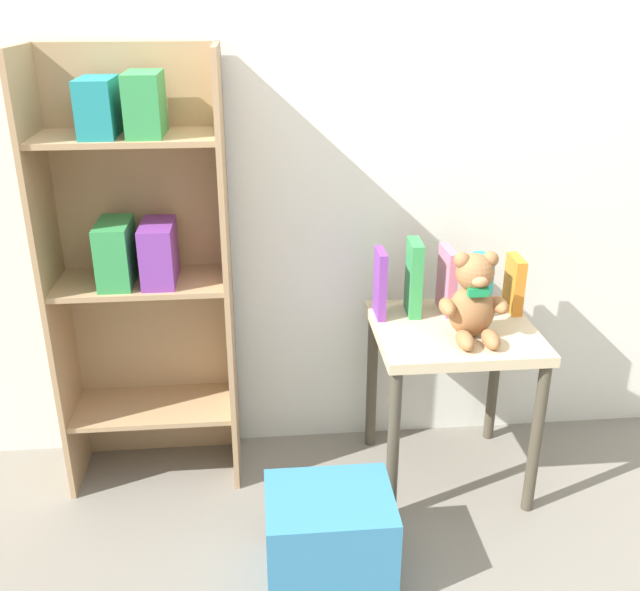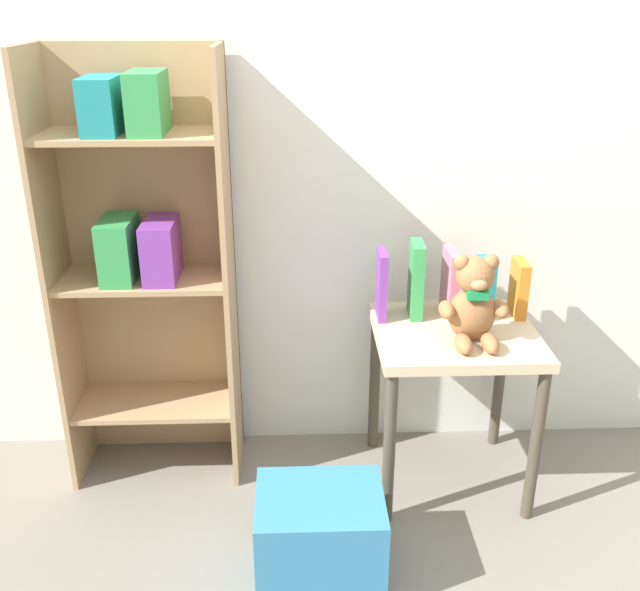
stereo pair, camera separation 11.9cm
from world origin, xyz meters
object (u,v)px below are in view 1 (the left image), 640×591
(bookshelf_side, at_px, (140,252))
(book_standing_purple, at_px, (380,284))
(book_standing_teal, at_px, (482,284))
(book_standing_green, at_px, (414,278))
(teddy_bear, at_px, (474,300))
(book_standing_orange, at_px, (514,284))
(storage_bin, at_px, (329,537))
(display_table, at_px, (453,353))
(book_standing_pink, at_px, (447,280))

(bookshelf_side, bearing_deg, book_standing_purple, -3.10)
(book_standing_teal, bearing_deg, book_standing_green, 174.86)
(teddy_bear, distance_m, book_standing_orange, 0.29)
(book_standing_green, relative_size, book_standing_orange, 1.34)
(teddy_bear, height_order, book_standing_teal, teddy_bear)
(bookshelf_side, bearing_deg, teddy_bear, -12.50)
(bookshelf_side, xyz_separation_m, storage_bin, (0.57, -0.62, -0.70))
(display_table, height_order, book_standing_green, book_standing_green)
(book_standing_purple, bearing_deg, book_standing_pink, 4.37)
(book_standing_pink, relative_size, book_standing_orange, 1.18)
(book_standing_green, xyz_separation_m, book_standing_teal, (0.24, -0.01, -0.03))
(display_table, height_order, book_standing_teal, book_standing_teal)
(display_table, height_order, teddy_bear, teddy_bear)
(book_standing_green, bearing_deg, bookshelf_side, -179.44)
(book_standing_green, relative_size, book_standing_teal, 1.28)
(book_standing_pink, xyz_separation_m, book_standing_orange, (0.24, -0.01, -0.02))
(book_standing_pink, bearing_deg, book_standing_teal, -10.61)
(teddy_bear, relative_size, book_standing_green, 1.10)
(display_table, distance_m, book_standing_green, 0.29)
(display_table, height_order, book_standing_orange, book_standing_orange)
(book_standing_pink, relative_size, storage_bin, 0.62)
(bookshelf_side, xyz_separation_m, book_standing_pink, (1.05, -0.03, -0.13))
(book_standing_orange, height_order, storage_bin, book_standing_orange)
(teddy_bear, distance_m, book_standing_purple, 0.33)
(bookshelf_side, relative_size, book_standing_purple, 6.27)
(display_table, bearing_deg, book_standing_orange, 26.97)
(bookshelf_side, distance_m, storage_bin, 1.10)
(book_standing_teal, xyz_separation_m, book_standing_orange, (0.12, 0.00, -0.00))
(display_table, distance_m, book_standing_orange, 0.33)
(book_standing_purple, relative_size, book_standing_pink, 1.03)
(teddy_bear, bearing_deg, book_standing_purple, 144.20)
(bookshelf_side, bearing_deg, book_standing_teal, -2.15)
(teddy_bear, bearing_deg, book_standing_green, 126.11)
(book_standing_pink, distance_m, book_standing_orange, 0.24)
(bookshelf_side, xyz_separation_m, display_table, (1.05, -0.16, -0.35))
(teddy_bear, bearing_deg, display_table, 111.66)
(bookshelf_side, bearing_deg, book_standing_orange, -1.75)
(book_standing_purple, bearing_deg, display_table, -26.06)
(book_standing_purple, relative_size, book_standing_green, 0.90)
(bookshelf_side, xyz_separation_m, book_standing_purple, (0.81, -0.04, -0.13))
(display_table, bearing_deg, teddy_bear, -68.34)
(display_table, bearing_deg, book_standing_purple, 153.88)
(book_standing_pink, distance_m, storage_bin, 0.95)
(book_standing_purple, bearing_deg, book_standing_orange, 0.58)
(storage_bin, bearing_deg, book_standing_pink, 51.58)
(teddy_bear, relative_size, book_standing_purple, 1.22)
(teddy_bear, bearing_deg, book_standing_teal, 65.46)
(book_standing_orange, bearing_deg, book_standing_pink, 178.35)
(book_standing_teal, xyz_separation_m, storage_bin, (-0.59, -0.58, -0.56))
(book_standing_teal, bearing_deg, display_table, -137.97)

